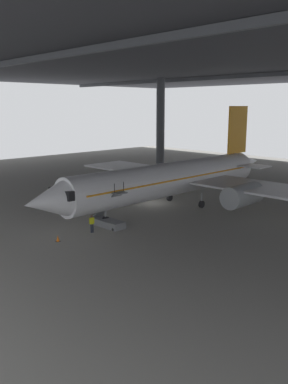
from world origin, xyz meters
name	(u,v)px	position (x,y,z in m)	size (l,w,h in m)	color
ground_plane	(151,203)	(0.00, 0.00, 0.00)	(110.00, 110.00, 0.00)	gray
hangar_structure	(220,61)	(-0.09, 13.78, 18.48)	(121.00, 99.00, 19.12)	#4C4F54
airplane_main	(173,179)	(3.62, 0.20, 3.58)	(37.70, 39.21, 12.18)	white
boarding_stairs	(108,219)	(4.46, -10.65, 0.74)	(4.37, 1.58, 4.81)	slate
crew_worker_by_stairs	(92,223)	(5.04, -13.16, 1.02)	(0.28, 0.54, 1.77)	#232838
traffic_cone_orange	(58,239)	(5.06, -17.04, 0.29)	(0.36, 0.36, 0.60)	black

